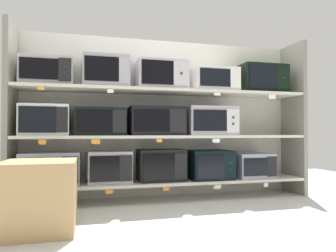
{
  "coord_description": "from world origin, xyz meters",
  "views": [
    {
      "loc": [
        -0.82,
        -3.25,
        0.73
      ],
      "look_at": [
        0.0,
        0.0,
        0.8
      ],
      "focal_mm": 33.06,
      "sensor_mm": 36.0,
      "label": 1
    }
  ],
  "objects_px": {
    "microwave_3": "(209,165)",
    "microwave_6": "(100,122)",
    "microwave_7": "(156,121)",
    "microwave_9": "(48,72)",
    "microwave_4": "(252,165)",
    "shipping_carton": "(39,196)",
    "microwave_2": "(161,165)",
    "microwave_13": "(262,80)",
    "microwave_12": "(213,80)",
    "microwave_5": "(46,120)",
    "microwave_10": "(106,73)",
    "microwave_11": "(161,76)",
    "microwave_0": "(51,169)",
    "microwave_8": "(209,121)",
    "microwave_1": "(110,167)"
  },
  "relations": [
    {
      "from": "microwave_4",
      "to": "shipping_carton",
      "type": "bearing_deg",
      "value": -159.73
    },
    {
      "from": "microwave_4",
      "to": "microwave_12",
      "type": "relative_size",
      "value": 0.87
    },
    {
      "from": "microwave_1",
      "to": "microwave_13",
      "type": "xyz_separation_m",
      "value": [
        1.76,
        -0.0,
        0.98
      ]
    },
    {
      "from": "microwave_4",
      "to": "microwave_7",
      "type": "relative_size",
      "value": 0.75
    },
    {
      "from": "microwave_13",
      "to": "shipping_carton",
      "type": "xyz_separation_m",
      "value": [
        -2.32,
        -0.81,
        -1.09
      ]
    },
    {
      "from": "microwave_0",
      "to": "microwave_4",
      "type": "distance_m",
      "value": 2.2
    },
    {
      "from": "microwave_8",
      "to": "microwave_1",
      "type": "bearing_deg",
      "value": -179.99
    },
    {
      "from": "microwave_4",
      "to": "shipping_carton",
      "type": "xyz_separation_m",
      "value": [
        -2.18,
        -0.81,
        -0.09
      ]
    },
    {
      "from": "microwave_3",
      "to": "microwave_13",
      "type": "distance_m",
      "value": 1.18
    },
    {
      "from": "microwave_7",
      "to": "microwave_9",
      "type": "relative_size",
      "value": 1.17
    },
    {
      "from": "microwave_3",
      "to": "microwave_10",
      "type": "distance_m",
      "value": 1.5
    },
    {
      "from": "microwave_1",
      "to": "microwave_10",
      "type": "bearing_deg",
      "value": 179.85
    },
    {
      "from": "microwave_3",
      "to": "microwave_6",
      "type": "xyz_separation_m",
      "value": [
        -1.2,
        0.0,
        0.47
      ]
    },
    {
      "from": "microwave_0",
      "to": "microwave_1",
      "type": "relative_size",
      "value": 1.28
    },
    {
      "from": "microwave_2",
      "to": "shipping_carton",
      "type": "bearing_deg",
      "value": -143.84
    },
    {
      "from": "microwave_1",
      "to": "microwave_13",
      "type": "distance_m",
      "value": 2.01
    },
    {
      "from": "shipping_carton",
      "to": "microwave_10",
      "type": "bearing_deg",
      "value": 57.44
    },
    {
      "from": "microwave_2",
      "to": "microwave_10",
      "type": "height_order",
      "value": "microwave_10"
    },
    {
      "from": "microwave_9",
      "to": "microwave_4",
      "type": "bearing_deg",
      "value": 0.0
    },
    {
      "from": "microwave_9",
      "to": "microwave_8",
      "type": "bearing_deg",
      "value": 0.0
    },
    {
      "from": "microwave_0",
      "to": "microwave_8",
      "type": "relative_size",
      "value": 1.02
    },
    {
      "from": "microwave_0",
      "to": "microwave_8",
      "type": "distance_m",
      "value": 1.74
    },
    {
      "from": "microwave_6",
      "to": "microwave_2",
      "type": "bearing_deg",
      "value": -0.01
    },
    {
      "from": "microwave_2",
      "to": "microwave_7",
      "type": "bearing_deg",
      "value": 179.59
    },
    {
      "from": "microwave_6",
      "to": "microwave_5",
      "type": "bearing_deg",
      "value": -179.98
    },
    {
      "from": "microwave_4",
      "to": "microwave_9",
      "type": "height_order",
      "value": "microwave_9"
    },
    {
      "from": "microwave_5",
      "to": "microwave_7",
      "type": "bearing_deg",
      "value": 0.02
    },
    {
      "from": "microwave_9",
      "to": "microwave_10",
      "type": "height_order",
      "value": "microwave_10"
    },
    {
      "from": "microwave_13",
      "to": "microwave_10",
      "type": "bearing_deg",
      "value": 179.99
    },
    {
      "from": "microwave_4",
      "to": "microwave_13",
      "type": "height_order",
      "value": "microwave_13"
    },
    {
      "from": "shipping_carton",
      "to": "microwave_6",
      "type": "bearing_deg",
      "value": 60.2
    },
    {
      "from": "microwave_4",
      "to": "microwave_11",
      "type": "relative_size",
      "value": 0.81
    },
    {
      "from": "microwave_2",
      "to": "microwave_13",
      "type": "xyz_separation_m",
      "value": [
        1.22,
        0.0,
        0.97
      ]
    },
    {
      "from": "microwave_13",
      "to": "microwave_9",
      "type": "bearing_deg",
      "value": 179.99
    },
    {
      "from": "microwave_7",
      "to": "microwave_13",
      "type": "bearing_deg",
      "value": -0.01
    },
    {
      "from": "microwave_5",
      "to": "microwave_6",
      "type": "height_order",
      "value": "microwave_5"
    },
    {
      "from": "microwave_7",
      "to": "microwave_10",
      "type": "height_order",
      "value": "microwave_10"
    },
    {
      "from": "microwave_12",
      "to": "microwave_13",
      "type": "distance_m",
      "value": 0.61
    },
    {
      "from": "microwave_9",
      "to": "microwave_12",
      "type": "distance_m",
      "value": 1.76
    },
    {
      "from": "microwave_4",
      "to": "microwave_10",
      "type": "relative_size",
      "value": 0.94
    },
    {
      "from": "microwave_12",
      "to": "microwave_2",
      "type": "bearing_deg",
      "value": -179.97
    },
    {
      "from": "microwave_11",
      "to": "microwave_12",
      "type": "relative_size",
      "value": 1.07
    },
    {
      "from": "microwave_0",
      "to": "microwave_4",
      "type": "bearing_deg",
      "value": 0.0
    },
    {
      "from": "microwave_8",
      "to": "microwave_12",
      "type": "height_order",
      "value": "microwave_12"
    },
    {
      "from": "microwave_9",
      "to": "microwave_13",
      "type": "distance_m",
      "value": 2.37
    },
    {
      "from": "microwave_6",
      "to": "microwave_9",
      "type": "height_order",
      "value": "microwave_9"
    },
    {
      "from": "microwave_4",
      "to": "microwave_12",
      "type": "distance_m",
      "value": 1.08
    },
    {
      "from": "microwave_4",
      "to": "microwave_10",
      "type": "xyz_separation_m",
      "value": [
        -1.67,
        -0.0,
        1.0
      ]
    },
    {
      "from": "microwave_13",
      "to": "microwave_8",
      "type": "bearing_deg",
      "value": 179.97
    },
    {
      "from": "microwave_7",
      "to": "microwave_9",
      "type": "height_order",
      "value": "microwave_9"
    }
  ]
}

